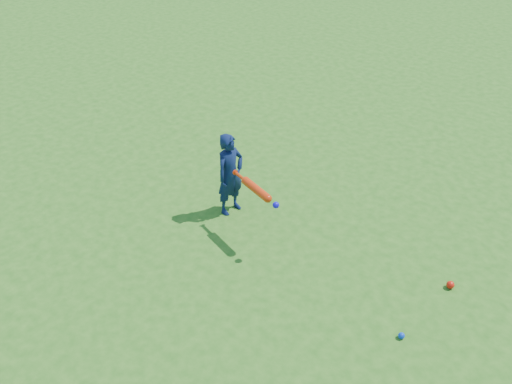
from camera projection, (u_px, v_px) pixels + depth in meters
ground at (236, 209)px, 6.70m from camera, size 80.00×80.00×0.00m
child at (230, 174)px, 6.40m from camera, size 0.27×0.39×1.00m
ground_ball_red at (450, 285)px, 5.62m from camera, size 0.08×0.08×0.08m
ground_ball_blue at (401, 336)px, 5.10m from camera, size 0.06×0.06×0.06m
bat_swing at (258, 191)px, 5.90m from camera, size 0.76×0.26×0.09m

